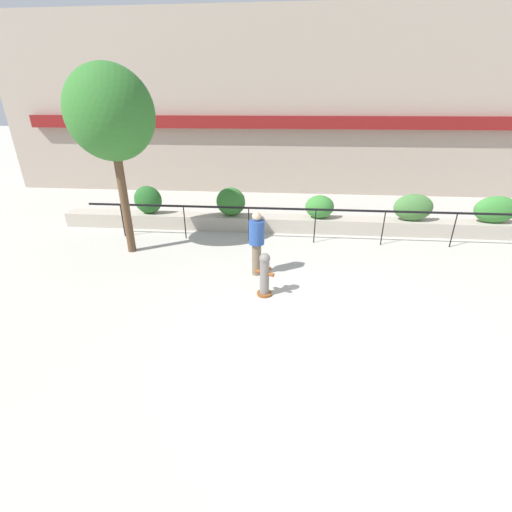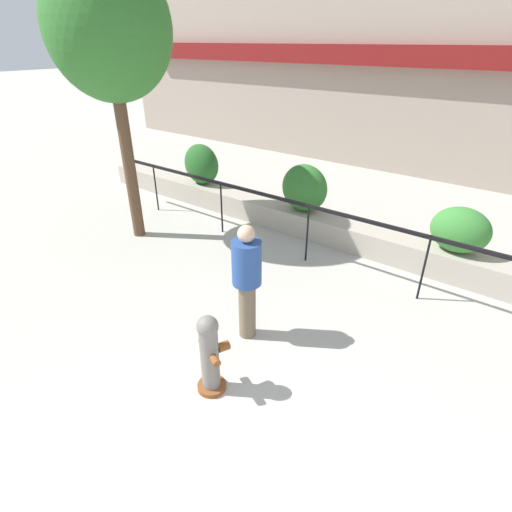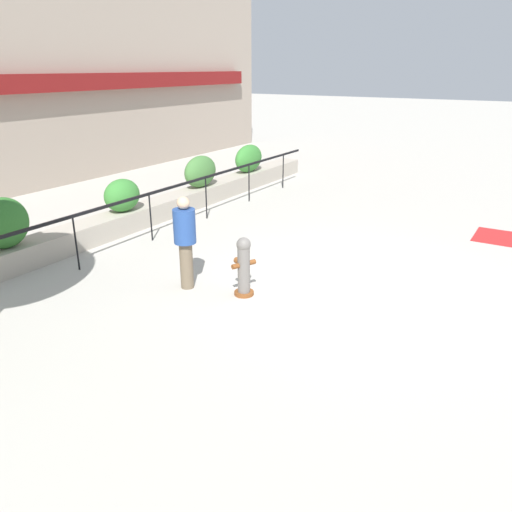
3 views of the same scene
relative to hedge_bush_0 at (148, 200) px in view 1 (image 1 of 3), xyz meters
name	(u,v)px [view 1 (image 1 of 3)]	position (x,y,z in m)	size (l,w,h in m)	color
ground_plane	(329,334)	(5.92, -6.00, -1.00)	(120.00, 120.00, 0.00)	#B2ADA3
building_facade	(310,107)	(5.92, 5.98, 2.98)	(30.00, 1.36, 8.00)	gray
planter_wall_low	(312,224)	(5.92, 0.00, -0.75)	(18.00, 0.70, 0.50)	#ADA393
fence_railing_segment	(316,213)	(5.92, -1.10, 0.02)	(15.00, 0.05, 1.15)	black
hedge_bush_0	(148,200)	(0.00, 0.00, 0.00)	(1.00, 0.64, 1.00)	#235B23
hedge_bush_1	(231,202)	(3.02, 0.00, 0.00)	(1.02, 0.70, 1.01)	#2D6B28
hedge_bush_2	(320,207)	(6.13, 0.00, -0.10)	(0.98, 0.70, 0.80)	#387F33
hedge_bush_3	(413,207)	(9.27, 0.00, -0.04)	(1.29, 0.61, 0.92)	#427538
hedge_bush_4	(496,210)	(11.93, 0.00, -0.05)	(1.39, 0.59, 0.91)	#387F33
fire_hydrant	(265,274)	(4.53, -4.57, -0.45)	(0.47, 0.48, 1.08)	brown
street_tree	(110,115)	(0.26, -2.30, 2.91)	(2.33, 2.10, 5.17)	brown
pedestrian	(257,240)	(4.24, -3.51, -0.01)	(0.56, 0.56, 1.73)	brown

